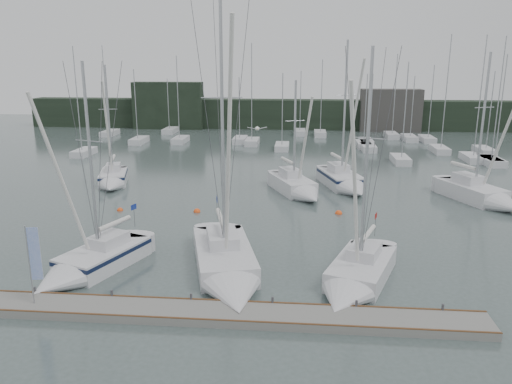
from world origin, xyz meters
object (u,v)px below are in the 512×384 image
(sailboat_mid_d, at_px, (346,182))
(sailboat_near_right, at_px, (354,281))
(dock_banner, at_px, (33,258))
(sailboat_near_left, at_px, (85,266))
(buoy_b, at_px, (339,214))
(sailboat_mid_a, at_px, (112,180))
(sailboat_mid_c, at_px, (299,189))
(buoy_c, at_px, (120,210))
(sailboat_mid_e, at_px, (485,197))
(buoy_a, at_px, (197,212))
(sailboat_near_center, at_px, (228,272))

(sailboat_mid_d, bearing_deg, sailboat_near_right, -109.56)
(dock_banner, bearing_deg, sailboat_near_left, 71.66)
(buoy_b, bearing_deg, sailboat_mid_a, 161.65)
(sailboat_mid_c, bearing_deg, buoy_c, 179.11)
(sailboat_near_right, distance_m, buoy_c, 21.56)
(sailboat_mid_e, height_order, buoy_a, sailboat_mid_e)
(buoy_b, bearing_deg, sailboat_near_right, -90.66)
(sailboat_near_right, xyz_separation_m, sailboat_mid_a, (-20.85, 20.51, 0.08))
(sailboat_near_left, bearing_deg, buoy_a, 93.67)
(buoy_c, bearing_deg, sailboat_mid_a, 114.51)
(sailboat_near_left, bearing_deg, dock_banner, -77.10)
(sailboat_mid_c, height_order, sailboat_mid_e, sailboat_mid_e)
(sailboat_mid_d, height_order, sailboat_mid_e, sailboat_mid_d)
(sailboat_mid_e, bearing_deg, buoy_b, 172.83)
(buoy_a, relative_size, buoy_b, 0.98)
(sailboat_near_right, xyz_separation_m, sailboat_mid_d, (1.30, 21.31, 0.14))
(sailboat_near_left, distance_m, sailboat_near_right, 14.85)
(sailboat_near_left, xyz_separation_m, sailboat_near_center, (8.12, -0.05, -0.00))
(buoy_c, xyz_separation_m, dock_banner, (1.94, -16.42, 2.72))
(sailboat_near_right, distance_m, sailboat_mid_e, 21.41)
(sailboat_near_right, xyz_separation_m, buoy_c, (-17.34, 12.80, -0.52))
(sailboat_near_right, height_order, buoy_b, sailboat_near_right)
(sailboat_mid_e, xyz_separation_m, dock_banner, (-27.93, -20.98, 2.09))
(sailboat_mid_c, bearing_deg, sailboat_near_left, -146.42)
(buoy_a, bearing_deg, sailboat_near_left, -106.80)
(sailboat_near_left, height_order, sailboat_near_center, sailboat_near_center)
(sailboat_mid_a, height_order, buoy_c, sailboat_mid_a)
(sailboat_near_right, distance_m, sailboat_mid_a, 29.25)
(sailboat_mid_d, xyz_separation_m, dock_banner, (-16.69, -24.92, 2.06))
(dock_banner, bearing_deg, sailboat_near_center, 14.51)
(sailboat_mid_a, bearing_deg, sailboat_mid_d, -13.69)
(sailboat_mid_c, relative_size, buoy_b, 19.34)
(sailboat_mid_e, distance_m, buoy_b, 12.97)
(sailboat_mid_e, xyz_separation_m, buoy_b, (-12.38, -3.82, -0.64))
(buoy_a, bearing_deg, dock_banner, -104.56)
(sailboat_near_center, bearing_deg, buoy_c, 115.83)
(sailboat_mid_d, relative_size, buoy_a, 26.08)
(sailboat_near_left, distance_m, buoy_a, 13.03)
(sailboat_mid_c, relative_size, buoy_a, 19.64)
(sailboat_mid_e, height_order, dock_banner, sailboat_mid_e)
(sailboat_mid_c, bearing_deg, sailboat_mid_a, 150.85)
(sailboat_mid_a, distance_m, sailboat_mid_c, 17.88)
(sailboat_mid_c, distance_m, sailboat_mid_e, 15.65)
(sailboat_mid_a, xyz_separation_m, sailboat_mid_c, (17.80, -1.75, 0.01))
(sailboat_near_right, xyz_separation_m, sailboat_mid_e, (12.53, 17.36, 0.12))
(sailboat_near_right, bearing_deg, sailboat_mid_a, 155.66)
(sailboat_mid_d, xyz_separation_m, buoy_c, (-18.64, -8.50, -0.66))
(sailboat_near_right, relative_size, buoy_c, 27.77)
(sailboat_near_right, relative_size, buoy_a, 24.25)
(sailboat_mid_d, bearing_deg, sailboat_mid_c, -165.75)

